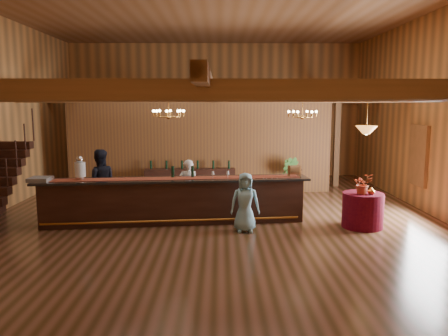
{
  "coord_description": "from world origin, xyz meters",
  "views": [
    {
      "loc": [
        0.22,
        -11.44,
        3.0
      ],
      "look_at": [
        0.33,
        0.78,
        1.22
      ],
      "focal_mm": 35.0,
      "sensor_mm": 36.0,
      "label": 1
    }
  ],
  "objects_px": {
    "backbar_shelf": "(190,181)",
    "chandelier_left": "(169,113)",
    "raffle_drum": "(294,170)",
    "beverage_dispenser": "(80,168)",
    "bartender": "(188,188)",
    "floor_plant": "(288,175)",
    "tasting_bar": "(174,200)",
    "chandelier_right": "(302,114)",
    "staff_second": "(100,182)",
    "pendant_lamp": "(366,130)",
    "guest": "(245,202)",
    "round_table": "(363,210)"
  },
  "relations": [
    {
      "from": "tasting_bar",
      "to": "raffle_drum",
      "type": "height_order",
      "value": "raffle_drum"
    },
    {
      "from": "staff_second",
      "to": "round_table",
      "type": "bearing_deg",
      "value": 152.97
    },
    {
      "from": "chandelier_right",
      "to": "staff_second",
      "type": "height_order",
      "value": "chandelier_right"
    },
    {
      "from": "chandelier_right",
      "to": "round_table",
      "type": "bearing_deg",
      "value": -53.32
    },
    {
      "from": "beverage_dispenser",
      "to": "staff_second",
      "type": "height_order",
      "value": "staff_second"
    },
    {
      "from": "backbar_shelf",
      "to": "floor_plant",
      "type": "xyz_separation_m",
      "value": [
        3.3,
        -0.11,
        0.21
      ]
    },
    {
      "from": "beverage_dispenser",
      "to": "chandelier_right",
      "type": "bearing_deg",
      "value": 13.29
    },
    {
      "from": "beverage_dispenser",
      "to": "backbar_shelf",
      "type": "xyz_separation_m",
      "value": [
        2.45,
        3.87,
        -1.01
      ]
    },
    {
      "from": "beverage_dispenser",
      "to": "backbar_shelf",
      "type": "height_order",
      "value": "beverage_dispenser"
    },
    {
      "from": "round_table",
      "to": "staff_second",
      "type": "relative_size",
      "value": 0.55
    },
    {
      "from": "raffle_drum",
      "to": "pendant_lamp",
      "type": "height_order",
      "value": "pendant_lamp"
    },
    {
      "from": "raffle_drum",
      "to": "beverage_dispenser",
      "type": "bearing_deg",
      "value": -175.48
    },
    {
      "from": "chandelier_right",
      "to": "staff_second",
      "type": "bearing_deg",
      "value": -176.31
    },
    {
      "from": "chandelier_right",
      "to": "pendant_lamp",
      "type": "xyz_separation_m",
      "value": [
        1.23,
        -1.66,
        -0.35
      ]
    },
    {
      "from": "chandelier_left",
      "to": "staff_second",
      "type": "distance_m",
      "value": 2.76
    },
    {
      "from": "chandelier_left",
      "to": "chandelier_right",
      "type": "distance_m",
      "value": 3.68
    },
    {
      "from": "round_table",
      "to": "staff_second",
      "type": "distance_m",
      "value": 6.93
    },
    {
      "from": "tasting_bar",
      "to": "raffle_drum",
      "type": "relative_size",
      "value": 20.36
    },
    {
      "from": "chandelier_left",
      "to": "pendant_lamp",
      "type": "height_order",
      "value": "same"
    },
    {
      "from": "round_table",
      "to": "chandelier_right",
      "type": "xyz_separation_m",
      "value": [
        -1.23,
        1.66,
        2.32
      ]
    },
    {
      "from": "backbar_shelf",
      "to": "guest",
      "type": "xyz_separation_m",
      "value": [
        1.61,
        -4.51,
        0.28
      ]
    },
    {
      "from": "bartender",
      "to": "floor_plant",
      "type": "distance_m",
      "value": 4.26
    },
    {
      "from": "beverage_dispenser",
      "to": "backbar_shelf",
      "type": "bearing_deg",
      "value": 57.67
    },
    {
      "from": "raffle_drum",
      "to": "bartender",
      "type": "distance_m",
      "value": 2.88
    },
    {
      "from": "beverage_dispenser",
      "to": "staff_second",
      "type": "distance_m",
      "value": 1.15
    },
    {
      "from": "bartender",
      "to": "pendant_lamp",
      "type": "bearing_deg",
      "value": 161.73
    },
    {
      "from": "chandelier_right",
      "to": "bartender",
      "type": "height_order",
      "value": "chandelier_right"
    },
    {
      "from": "raffle_drum",
      "to": "chandelier_left",
      "type": "xyz_separation_m",
      "value": [
        -3.24,
        0.11,
        1.46
      ]
    },
    {
      "from": "beverage_dispenser",
      "to": "staff_second",
      "type": "xyz_separation_m",
      "value": [
        0.2,
        1.0,
        -0.53
      ]
    },
    {
      "from": "guest",
      "to": "raffle_drum",
      "type": "bearing_deg",
      "value": 36.7
    },
    {
      "from": "pendant_lamp",
      "to": "bartender",
      "type": "height_order",
      "value": "pendant_lamp"
    },
    {
      "from": "chandelier_right",
      "to": "raffle_drum",
      "type": "bearing_deg",
      "value": -110.59
    },
    {
      "from": "backbar_shelf",
      "to": "chandelier_left",
      "type": "distance_m",
      "value": 4.1
    },
    {
      "from": "pendant_lamp",
      "to": "guest",
      "type": "bearing_deg",
      "value": -173.4
    },
    {
      "from": "pendant_lamp",
      "to": "round_table",
      "type": "bearing_deg",
      "value": 0.0
    },
    {
      "from": "pendant_lamp",
      "to": "beverage_dispenser",
      "type": "bearing_deg",
      "value": 177.55
    },
    {
      "from": "raffle_drum",
      "to": "round_table",
      "type": "distance_m",
      "value": 1.96
    },
    {
      "from": "floor_plant",
      "to": "backbar_shelf",
      "type": "bearing_deg",
      "value": 178.12
    },
    {
      "from": "tasting_bar",
      "to": "floor_plant",
      "type": "relative_size",
      "value": 5.43
    },
    {
      "from": "tasting_bar",
      "to": "backbar_shelf",
      "type": "xyz_separation_m",
      "value": [
        0.15,
        3.7,
        -0.15
      ]
    },
    {
      "from": "chandelier_left",
      "to": "bartender",
      "type": "xyz_separation_m",
      "value": [
        0.46,
        0.35,
        -2.01
      ]
    },
    {
      "from": "tasting_bar",
      "to": "pendant_lamp",
      "type": "distance_m",
      "value": 5.04
    },
    {
      "from": "chandelier_right",
      "to": "backbar_shelf",
      "type": "bearing_deg",
      "value": 142.63
    },
    {
      "from": "round_table",
      "to": "guest",
      "type": "xyz_separation_m",
      "value": [
        -2.92,
        -0.34,
        0.28
      ]
    },
    {
      "from": "pendant_lamp",
      "to": "floor_plant",
      "type": "bearing_deg",
      "value": 106.78
    },
    {
      "from": "chandelier_right",
      "to": "guest",
      "type": "relative_size",
      "value": 0.56
    },
    {
      "from": "tasting_bar",
      "to": "raffle_drum",
      "type": "distance_m",
      "value": 3.19
    },
    {
      "from": "round_table",
      "to": "bartender",
      "type": "relative_size",
      "value": 0.64
    },
    {
      "from": "backbar_shelf",
      "to": "chandelier_left",
      "type": "bearing_deg",
      "value": -100.23
    },
    {
      "from": "chandelier_left",
      "to": "floor_plant",
      "type": "relative_size",
      "value": 0.63
    }
  ]
}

